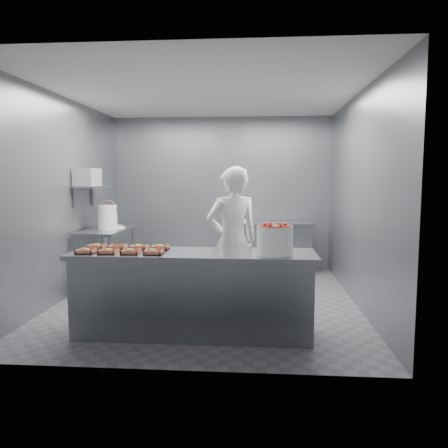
# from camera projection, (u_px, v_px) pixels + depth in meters

# --- Properties ---
(floor) EXTENTS (4.50, 4.50, 0.00)m
(floor) POSITION_uv_depth(u_px,v_px,m) (208.00, 300.00, 6.06)
(floor) COLOR #4C4C51
(floor) RESTS_ON ground
(ceiling) EXTENTS (4.50, 4.50, 0.00)m
(ceiling) POSITION_uv_depth(u_px,v_px,m) (207.00, 93.00, 5.77)
(ceiling) COLOR white
(ceiling) RESTS_ON wall_back
(wall_back) EXTENTS (4.00, 0.04, 2.80)m
(wall_back) POSITION_uv_depth(u_px,v_px,m) (221.00, 193.00, 8.15)
(wall_back) COLOR slate
(wall_back) RESTS_ON ground
(wall_left) EXTENTS (0.04, 4.50, 2.80)m
(wall_left) POSITION_uv_depth(u_px,v_px,m) (65.00, 198.00, 6.07)
(wall_left) COLOR slate
(wall_left) RESTS_ON ground
(wall_right) EXTENTS (0.04, 4.50, 2.80)m
(wall_right) POSITION_uv_depth(u_px,v_px,m) (358.00, 199.00, 5.76)
(wall_right) COLOR slate
(wall_right) RESTS_ON ground
(service_counter) EXTENTS (2.60, 0.70, 0.90)m
(service_counter) POSITION_uv_depth(u_px,v_px,m) (193.00, 293.00, 4.68)
(service_counter) COLOR slate
(service_counter) RESTS_ON ground
(prep_table) EXTENTS (0.60, 1.20, 0.90)m
(prep_table) POSITION_uv_depth(u_px,v_px,m) (106.00, 249.00, 6.73)
(prep_table) COLOR slate
(prep_table) RESTS_ON ground
(back_counter) EXTENTS (1.50, 0.60, 0.90)m
(back_counter) POSITION_uv_depth(u_px,v_px,m) (270.00, 247.00, 7.83)
(back_counter) COLOR slate
(back_counter) RESTS_ON ground
(wall_shelf) EXTENTS (0.35, 0.90, 0.03)m
(wall_shelf) POSITION_uv_depth(u_px,v_px,m) (93.00, 187.00, 6.64)
(wall_shelf) COLOR slate
(wall_shelf) RESTS_ON wall_left
(tray_0) EXTENTS (0.19, 0.18, 0.06)m
(tray_0) POSITION_uv_depth(u_px,v_px,m) (86.00, 251.00, 4.56)
(tray_0) COLOR tan
(tray_0) RESTS_ON service_counter
(tray_1) EXTENTS (0.19, 0.18, 0.06)m
(tray_1) POSITION_uv_depth(u_px,v_px,m) (108.00, 251.00, 4.55)
(tray_1) COLOR tan
(tray_1) RESTS_ON service_counter
(tray_2) EXTENTS (0.19, 0.18, 0.06)m
(tray_2) POSITION_uv_depth(u_px,v_px,m) (131.00, 252.00, 4.53)
(tray_2) COLOR tan
(tray_2) RESTS_ON service_counter
(tray_3) EXTENTS (0.19, 0.18, 0.06)m
(tray_3) POSITION_uv_depth(u_px,v_px,m) (154.00, 252.00, 4.51)
(tray_3) COLOR tan
(tray_3) RESTS_ON service_counter
(tray_4) EXTENTS (0.19, 0.18, 0.06)m
(tray_4) POSITION_uv_depth(u_px,v_px,m) (97.00, 246.00, 4.87)
(tray_4) COLOR tan
(tray_4) RESTS_ON service_counter
(tray_5) EXTENTS (0.19, 0.18, 0.04)m
(tray_5) POSITION_uv_depth(u_px,v_px,m) (118.00, 247.00, 4.85)
(tray_5) COLOR tan
(tray_5) RESTS_ON service_counter
(tray_6) EXTENTS (0.19, 0.18, 0.06)m
(tray_6) POSITION_uv_depth(u_px,v_px,m) (139.00, 247.00, 4.83)
(tray_6) COLOR tan
(tray_6) RESTS_ON service_counter
(tray_7) EXTENTS (0.19, 0.18, 0.06)m
(tray_7) POSITION_uv_depth(u_px,v_px,m) (160.00, 247.00, 4.81)
(tray_7) COLOR tan
(tray_7) RESTS_ON service_counter
(worker) EXTENTS (0.78, 0.66, 1.82)m
(worker) POSITION_uv_depth(u_px,v_px,m) (232.00, 241.00, 5.35)
(worker) COLOR white
(worker) RESTS_ON ground
(strawberry_tub) EXTENTS (0.37, 0.37, 0.31)m
(strawberry_tub) POSITION_uv_depth(u_px,v_px,m) (275.00, 239.00, 4.46)
(strawberry_tub) COLOR white
(strawberry_tub) RESTS_ON service_counter
(glaze_bucket) EXTENTS (0.31, 0.29, 0.45)m
(glaze_bucket) POSITION_uv_depth(u_px,v_px,m) (107.00, 217.00, 6.63)
(glaze_bucket) COLOR white
(glaze_bucket) RESTS_ON prep_table
(bucket_lid) EXTENTS (0.31, 0.31, 0.02)m
(bucket_lid) POSITION_uv_depth(u_px,v_px,m) (115.00, 227.00, 6.83)
(bucket_lid) COLOR white
(bucket_lid) RESTS_ON prep_table
(rag) EXTENTS (0.16, 0.15, 0.02)m
(rag) POSITION_uv_depth(u_px,v_px,m) (116.00, 226.00, 7.12)
(rag) COLOR #CCB28C
(rag) RESTS_ON prep_table
(appliance) EXTENTS (0.33, 0.37, 0.26)m
(appliance) POSITION_uv_depth(u_px,v_px,m) (87.00, 177.00, 6.39)
(appliance) COLOR gray
(appliance) RESTS_ON wall_shelf
(paper_stack) EXTENTS (0.31, 0.23, 0.06)m
(paper_stack) POSITION_uv_depth(u_px,v_px,m) (241.00, 220.00, 7.82)
(paper_stack) COLOR silver
(paper_stack) RESTS_ON back_counter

